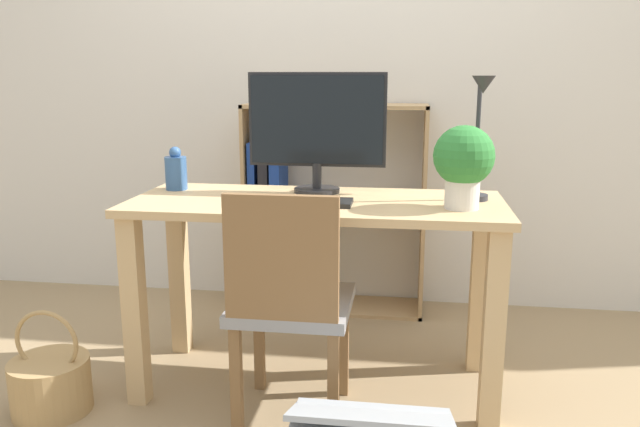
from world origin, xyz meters
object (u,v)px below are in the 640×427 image
bookshelf (301,225)px  basket (51,383)px  chair (289,300)px  vase (176,171)px  potted_plant (464,161)px  monitor (317,125)px  desk_lamp (480,126)px  keyboard (304,202)px

bookshelf → basket: bookshelf is taller
chair → vase: bearing=143.9°
basket → potted_plant: bearing=10.0°
monitor → bookshelf: size_ratio=0.51×
vase → desk_lamp: 1.18m
chair → bookshelf: (-0.15, 1.12, -0.02)m
monitor → vase: (-0.56, -0.02, -0.19)m
monitor → vase: 0.60m
monitor → chair: bearing=-93.9°
vase → bookshelf: 0.88m
basket → desk_lamp: bearing=13.6°
monitor → bookshelf: bearing=105.1°
desk_lamp → basket: 1.78m
desk_lamp → basket: (-1.49, -0.36, -0.90)m
chair → basket: (-0.87, -0.04, -0.35)m
chair → desk_lamp: bearing=28.8°
monitor → keyboard: monitor is taller
monitor → chair: (-0.03, -0.44, -0.55)m
monitor → potted_plant: (0.54, -0.23, -0.10)m
keyboard → basket: 1.12m
bookshelf → basket: bearing=-121.6°
bookshelf → basket: (-0.71, -1.16, -0.32)m
chair → monitor: bearing=88.0°
desk_lamp → basket: size_ratio=1.16×
keyboard → bookshelf: (-0.17, 0.91, -0.31)m
vase → keyboard: bearing=-21.0°
vase → potted_plant: bearing=-10.8°
keyboard → vase: (-0.55, 0.21, 0.07)m
monitor → desk_lamp: bearing=-11.8°
desk_lamp → bookshelf: size_ratio=0.43×
desk_lamp → basket: bearing=-166.4°
monitor → bookshelf: monitor is taller
basket → vase: bearing=54.3°
monitor → chair: 0.70m
keyboard → desk_lamp: bearing=10.3°
potted_plant → monitor: bearing=156.6°
monitor → chair: monitor is taller
keyboard → desk_lamp: 0.67m
keyboard → basket: keyboard is taller
vase → potted_plant: size_ratio=0.60×
bookshelf → potted_plant: bearing=-51.7°
monitor → basket: 1.35m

